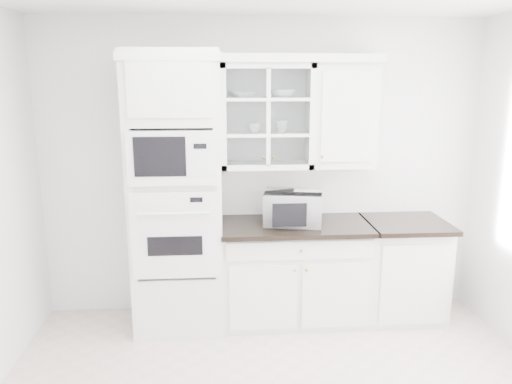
{
  "coord_description": "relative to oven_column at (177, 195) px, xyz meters",
  "views": [
    {
      "loc": [
        -0.37,
        -2.76,
        2.19
      ],
      "look_at": [
        -0.1,
        1.05,
        1.3
      ],
      "focal_mm": 35.0,
      "sensor_mm": 36.0,
      "label": 1
    }
  ],
  "objects": [
    {
      "name": "room_shell",
      "position": [
        0.75,
        -0.99,
        0.58
      ],
      "size": [
        4.0,
        3.5,
        2.7
      ],
      "color": "white",
      "rests_on": "ground"
    },
    {
      "name": "oven_column",
      "position": [
        0.0,
        0.0,
        0.0
      ],
      "size": [
        0.76,
        0.68,
        2.4
      ],
      "color": "white",
      "rests_on": "ground"
    },
    {
      "name": "base_cabinet_run",
      "position": [
        1.03,
        0.03,
        -0.74
      ],
      "size": [
        1.32,
        0.67,
        0.92
      ],
      "color": "white",
      "rests_on": "ground"
    },
    {
      "name": "extra_base_cabinet",
      "position": [
        2.03,
        0.03,
        -0.74
      ],
      "size": [
        0.72,
        0.67,
        0.92
      ],
      "color": "white",
      "rests_on": "ground"
    },
    {
      "name": "upper_cabinet_glass",
      "position": [
        0.78,
        0.17,
        0.65
      ],
      "size": [
        0.8,
        0.33,
        0.9
      ],
      "color": "white",
      "rests_on": "room_shell"
    },
    {
      "name": "upper_cabinet_solid",
      "position": [
        1.46,
        0.17,
        0.65
      ],
      "size": [
        0.55,
        0.33,
        0.9
      ],
      "primitive_type": "cube",
      "color": "white",
      "rests_on": "room_shell"
    },
    {
      "name": "crown_molding",
      "position": [
        0.68,
        0.14,
        1.14
      ],
      "size": [
        2.14,
        0.38,
        0.07
      ],
      "primitive_type": "cube",
      "color": "white",
      "rests_on": "room_shell"
    },
    {
      "name": "countertop_microwave",
      "position": [
        1.01,
        0.02,
        -0.14
      ],
      "size": [
        0.57,
        0.5,
        0.29
      ],
      "primitive_type": "imported",
      "rotation": [
        0.0,
        0.0,
        2.95
      ],
      "color": "white",
      "rests_on": "base_cabinet_run"
    },
    {
      "name": "bowl_a",
      "position": [
        0.58,
        0.16,
        0.84
      ],
      "size": [
        0.28,
        0.28,
        0.05
      ],
      "primitive_type": "imported",
      "rotation": [
        0.0,
        0.0,
        0.31
      ],
      "color": "white",
      "rests_on": "upper_cabinet_glass"
    },
    {
      "name": "bowl_b",
      "position": [
        0.92,
        0.15,
        0.84
      ],
      "size": [
        0.23,
        0.23,
        0.07
      ],
      "primitive_type": "imported",
      "rotation": [
        0.0,
        0.0,
        0.08
      ],
      "color": "white",
      "rests_on": "upper_cabinet_glass"
    },
    {
      "name": "cup_a",
      "position": [
        0.68,
        0.16,
        0.55
      ],
      "size": [
        0.13,
        0.13,
        0.08
      ],
      "primitive_type": "imported",
      "rotation": [
        0.0,
        0.0,
        0.26
      ],
      "color": "white",
      "rests_on": "upper_cabinet_glass"
    },
    {
      "name": "cup_b",
      "position": [
        0.91,
        0.17,
        0.56
      ],
      "size": [
        0.13,
        0.13,
        0.1
      ],
      "primitive_type": "imported",
      "rotation": [
        0.0,
        0.0,
        -0.25
      ],
      "color": "white",
      "rests_on": "upper_cabinet_glass"
    }
  ]
}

